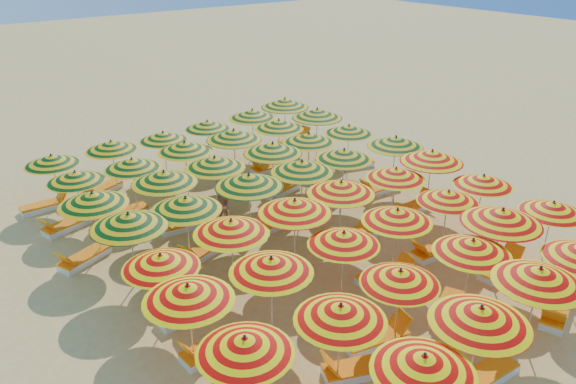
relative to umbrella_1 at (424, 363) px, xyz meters
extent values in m
plane|color=#D8B560|center=(3.14, 7.82, -1.92)|extent=(120.00, 120.00, 0.00)
cone|color=#DF6D00|center=(0.00, 0.00, 0.00)|extent=(2.40, 2.40, 0.39)
sphere|color=black|center=(0.00, 0.00, 0.23)|extent=(0.07, 0.07, 0.07)
cylinder|color=silver|center=(1.97, 0.15, -0.83)|extent=(0.04, 0.04, 2.18)
cone|color=#DF6D00|center=(1.97, 0.15, 0.12)|extent=(2.19, 2.19, 0.42)
sphere|color=black|center=(1.97, 0.15, 0.36)|extent=(0.07, 0.07, 0.07)
cylinder|color=silver|center=(4.37, 0.22, -0.83)|extent=(0.04, 0.04, 2.18)
cone|color=#DF6D00|center=(4.37, 0.22, 0.12)|extent=(2.49, 2.49, 0.41)
sphere|color=black|center=(4.37, 0.22, 0.35)|extent=(0.07, 0.07, 0.07)
cylinder|color=silver|center=(6.63, 0.30, -0.94)|extent=(0.04, 0.04, 1.95)
cylinder|color=silver|center=(-2.38, 2.54, -0.91)|extent=(0.04, 0.04, 2.02)
cone|color=#DF6D00|center=(-2.38, 2.54, -0.03)|extent=(2.14, 2.14, 0.38)
sphere|color=black|center=(-2.38, 2.54, 0.19)|extent=(0.07, 0.07, 0.07)
cylinder|color=silver|center=(-0.19, 2.13, -0.89)|extent=(0.04, 0.04, 2.06)
cone|color=#DF6D00|center=(-0.19, 2.13, 0.01)|extent=(2.60, 2.60, 0.39)
sphere|color=black|center=(-0.19, 2.13, 0.23)|extent=(0.07, 0.07, 0.07)
cylinder|color=silver|center=(1.98, 2.38, -0.93)|extent=(0.04, 0.04, 1.96)
cone|color=#DF6D00|center=(1.98, 2.38, -0.08)|extent=(2.28, 2.28, 0.37)
sphere|color=black|center=(1.98, 2.38, 0.13)|extent=(0.07, 0.07, 0.07)
cylinder|color=silver|center=(4.45, 2.12, -0.89)|extent=(0.04, 0.04, 2.06)
cone|color=#DF6D00|center=(4.45, 2.12, 0.01)|extent=(2.42, 2.42, 0.39)
sphere|color=black|center=(4.45, 2.12, 0.23)|extent=(0.07, 0.07, 0.07)
cylinder|color=silver|center=(6.21, 2.44, -0.78)|extent=(0.04, 0.04, 2.28)
cone|color=#DF6D00|center=(6.21, 2.44, 0.21)|extent=(2.48, 2.48, 0.43)
sphere|color=black|center=(6.21, 2.44, 0.46)|extent=(0.08, 0.08, 0.08)
cylinder|color=silver|center=(8.52, 2.16, -0.94)|extent=(0.04, 0.04, 1.94)
cone|color=#DF6D00|center=(8.52, 2.16, -0.10)|extent=(2.39, 2.39, 0.37)
sphere|color=black|center=(8.52, 2.16, 0.11)|extent=(0.06, 0.06, 0.06)
cylinder|color=silver|center=(-2.47, 4.71, -0.86)|extent=(0.04, 0.04, 2.12)
cone|color=#DF6D00|center=(-2.47, 4.71, 0.06)|extent=(2.66, 2.66, 0.40)
sphere|color=black|center=(-2.47, 4.71, 0.29)|extent=(0.07, 0.07, 0.07)
cylinder|color=silver|center=(-0.29, 4.53, -0.86)|extent=(0.04, 0.04, 2.11)
cone|color=#DF6D00|center=(-0.29, 4.53, 0.05)|extent=(2.11, 2.11, 0.40)
sphere|color=black|center=(-0.29, 4.53, 0.29)|extent=(0.07, 0.07, 0.07)
cylinder|color=silver|center=(2.16, 4.56, -0.92)|extent=(0.04, 0.04, 2.00)
cone|color=#DF6D00|center=(2.16, 4.56, -0.05)|extent=(2.41, 2.41, 0.38)
sphere|color=black|center=(2.16, 4.56, 0.16)|extent=(0.07, 0.07, 0.07)
cylinder|color=silver|center=(4.21, 4.52, -0.88)|extent=(0.04, 0.04, 2.07)
cone|color=#DF6D00|center=(4.21, 4.52, 0.02)|extent=(2.65, 2.65, 0.40)
sphere|color=black|center=(4.21, 4.52, 0.25)|extent=(0.07, 0.07, 0.07)
cylinder|color=silver|center=(6.63, 4.57, -0.94)|extent=(0.04, 0.04, 1.96)
cone|color=#DF6D00|center=(6.63, 4.57, -0.09)|extent=(2.33, 2.33, 0.37)
sphere|color=black|center=(6.63, 4.57, 0.13)|extent=(0.07, 0.07, 0.07)
cylinder|color=silver|center=(8.56, 4.64, -0.93)|extent=(0.04, 0.04, 1.98)
cone|color=#DF6D00|center=(8.56, 4.64, -0.07)|extent=(2.48, 2.48, 0.38)
sphere|color=black|center=(8.56, 4.64, 0.15)|extent=(0.07, 0.07, 0.07)
cylinder|color=silver|center=(-2.28, 6.51, -0.92)|extent=(0.04, 0.04, 1.99)
cone|color=#DF6D00|center=(-2.28, 6.51, -0.06)|extent=(2.63, 2.63, 0.38)
sphere|color=black|center=(-2.28, 6.51, 0.16)|extent=(0.07, 0.07, 0.07)
cylinder|color=silver|center=(-0.03, 6.76, -0.85)|extent=(0.04, 0.04, 2.14)
cone|color=#DF6D00|center=(-0.03, 6.76, 0.08)|extent=(2.15, 2.15, 0.41)
sphere|color=black|center=(-0.03, 6.76, 0.32)|extent=(0.07, 0.07, 0.07)
cylinder|color=silver|center=(2.05, 6.57, -0.81)|extent=(0.04, 0.04, 2.22)
cone|color=#DF6D00|center=(2.05, 6.57, 0.16)|extent=(2.90, 2.90, 0.42)
sphere|color=black|center=(2.05, 6.57, 0.40)|extent=(0.07, 0.07, 0.07)
cylinder|color=silver|center=(4.09, 6.79, -0.82)|extent=(0.04, 0.04, 2.19)
cone|color=#DF6D00|center=(4.09, 6.79, 0.13)|extent=(2.78, 2.78, 0.42)
sphere|color=black|center=(4.09, 6.79, 0.37)|extent=(0.07, 0.07, 0.07)
cylinder|color=silver|center=(6.58, 6.75, -0.89)|extent=(0.04, 0.04, 2.04)
cone|color=#DF6D00|center=(6.58, 6.75, -0.01)|extent=(2.52, 2.52, 0.39)
sphere|color=black|center=(6.58, 6.75, 0.21)|extent=(0.07, 0.07, 0.07)
cylinder|color=silver|center=(8.41, 6.72, -0.78)|extent=(0.04, 0.04, 2.26)
cone|color=#DF6D00|center=(8.41, 6.72, 0.20)|extent=(2.96, 2.96, 0.43)
sphere|color=black|center=(8.41, 6.72, 0.45)|extent=(0.08, 0.08, 0.08)
cylinder|color=silver|center=(-2.16, 8.73, -0.81)|extent=(0.04, 0.04, 2.21)
cone|color=#716505|center=(-2.16, 8.73, 0.14)|extent=(2.30, 2.30, 0.42)
sphere|color=black|center=(-2.16, 8.73, 0.39)|extent=(0.07, 0.07, 0.07)
cylinder|color=silver|center=(-0.34, 8.80, -0.84)|extent=(0.04, 0.04, 2.16)
cone|color=#716505|center=(-0.34, 8.80, 0.10)|extent=(2.32, 2.32, 0.41)
sphere|color=black|center=(-0.34, 8.80, 0.33)|extent=(0.07, 0.07, 0.07)
cylinder|color=silver|center=(2.02, 8.93, -0.79)|extent=(0.04, 0.04, 2.25)
cone|color=#716505|center=(2.02, 8.93, 0.18)|extent=(2.89, 2.89, 0.43)
sphere|color=black|center=(2.02, 8.93, 0.43)|extent=(0.07, 0.07, 0.07)
cylinder|color=silver|center=(4.17, 8.87, -0.81)|extent=(0.04, 0.04, 2.22)
cone|color=#716505|center=(4.17, 8.87, 0.16)|extent=(2.41, 2.41, 0.42)
sphere|color=black|center=(4.17, 8.87, 0.40)|extent=(0.07, 0.07, 0.07)
cylinder|color=silver|center=(6.34, 9.09, -0.87)|extent=(0.04, 0.04, 2.09)
cone|color=#716505|center=(6.34, 9.09, 0.04)|extent=(2.10, 2.10, 0.40)
sphere|color=black|center=(6.34, 9.09, 0.27)|extent=(0.07, 0.07, 0.07)
cylinder|color=silver|center=(8.72, 8.72, -0.82)|extent=(0.04, 0.04, 2.19)
cone|color=#716505|center=(8.72, 8.72, 0.12)|extent=(2.43, 2.43, 0.42)
sphere|color=black|center=(8.72, 8.72, 0.36)|extent=(0.07, 0.07, 0.07)
cylinder|color=silver|center=(-2.41, 10.89, -0.85)|extent=(0.04, 0.04, 2.14)
cone|color=#716505|center=(-2.41, 10.89, 0.08)|extent=(2.30, 2.30, 0.41)
sphere|color=black|center=(-2.41, 10.89, 0.31)|extent=(0.07, 0.07, 0.07)
cylinder|color=silver|center=(0.01, 10.94, -0.82)|extent=(0.04, 0.04, 2.20)
cone|color=#716505|center=(0.01, 10.94, 0.14)|extent=(2.45, 2.45, 0.42)
sphere|color=black|center=(0.01, 10.94, 0.38)|extent=(0.07, 0.07, 0.07)
cylinder|color=silver|center=(2.07, 11.17, -0.83)|extent=(0.04, 0.04, 2.16)
cone|color=#716505|center=(2.07, 11.17, 0.10)|extent=(2.76, 2.76, 0.41)
sphere|color=black|center=(2.07, 11.17, 0.34)|extent=(0.07, 0.07, 0.07)
cylinder|color=silver|center=(4.45, 10.96, -0.80)|extent=(0.04, 0.04, 2.22)
cone|color=#716505|center=(4.45, 10.96, 0.16)|extent=(2.83, 2.83, 0.42)
sphere|color=black|center=(4.45, 10.96, 0.40)|extent=(0.07, 0.07, 0.07)
cylinder|color=silver|center=(6.49, 11.30, -0.87)|extent=(0.04, 0.04, 2.10)
cone|color=#716505|center=(6.49, 11.30, 0.04)|extent=(2.70, 2.70, 0.40)
sphere|color=black|center=(6.49, 11.30, 0.27)|extent=(0.07, 0.07, 0.07)
cylinder|color=silver|center=(8.69, 11.32, -0.92)|extent=(0.04, 0.04, 2.00)
cone|color=#716505|center=(8.69, 11.32, -0.05)|extent=(2.65, 2.65, 0.38)
sphere|color=black|center=(8.69, 11.32, 0.17)|extent=(0.07, 0.07, 0.07)
cylinder|color=silver|center=(-2.13, 13.37, -0.94)|extent=(0.04, 0.04, 1.95)
cone|color=#716505|center=(-2.13, 13.37, -0.10)|extent=(2.51, 2.51, 0.37)
sphere|color=black|center=(-2.13, 13.37, 0.12)|extent=(0.06, 0.06, 0.06)
cylinder|color=silver|center=(-0.18, 13.12, -0.90)|extent=(0.04, 0.04, 2.03)
cone|color=#716505|center=(-0.18, 13.12, -0.02)|extent=(2.65, 2.65, 0.39)
sphere|color=black|center=(-0.18, 13.12, 0.20)|extent=(0.07, 0.07, 0.07)
cylinder|color=silver|center=(2.06, 13.38, -0.86)|extent=(0.04, 0.04, 2.11)
cone|color=#716505|center=(2.06, 13.38, 0.05)|extent=(2.73, 2.73, 0.40)
sphere|color=black|center=(2.06, 13.38, 0.28)|extent=(0.07, 0.07, 0.07)
cylinder|color=silver|center=(4.13, 13.14, -0.80)|extent=(0.04, 0.04, 2.23)
cone|color=#716505|center=(4.13, 13.14, 0.16)|extent=(2.52, 2.52, 0.42)
sphere|color=black|center=(4.13, 13.14, 0.41)|extent=(0.07, 0.07, 0.07)
cylinder|color=silver|center=(6.57, 13.41, -0.86)|extent=(0.04, 0.04, 2.12)
cone|color=#716505|center=(6.57, 13.41, 0.06)|extent=(2.43, 2.43, 0.40)
sphere|color=black|center=(6.57, 13.41, 0.29)|extent=(0.07, 0.07, 0.07)
cylinder|color=silver|center=(8.62, 13.31, -0.79)|extent=(0.04, 0.04, 2.26)
cone|color=#716505|center=(8.62, 13.31, 0.19)|extent=(2.88, 2.88, 0.43)
sphere|color=black|center=(8.62, 13.31, 0.44)|extent=(0.08, 0.08, 0.08)
cylinder|color=silver|center=(-2.32, 15.36, -0.92)|extent=(0.04, 0.04, 1.99)
cone|color=#716505|center=(-2.32, 15.36, -0.06)|extent=(2.22, 2.22, 0.38)
sphere|color=black|center=(-2.32, 15.36, 0.16)|extent=(0.07, 0.07, 0.07)
cylinder|color=silver|center=(-0.06, 15.36, -0.89)|extent=(0.04, 0.04, 2.05)
cone|color=#716505|center=(-0.06, 15.36, -0.01)|extent=(2.63, 2.63, 0.39)
sphere|color=black|center=(-0.06, 15.36, 0.22)|extent=(0.07, 0.07, 0.07)
cylinder|color=silver|center=(2.10, 15.32, -0.92)|extent=(0.04, 0.04, 1.98)
cone|color=#716505|center=(2.10, 15.32, -0.06)|extent=(2.45, 2.45, 0.38)
sphere|color=black|center=(2.10, 15.32, 0.15)|extent=(0.07, 0.07, 0.07)
cylinder|color=silver|center=(4.30, 15.55, -0.93)|extent=(0.04, 0.04, 1.98)
cone|color=#716505|center=(4.30, 15.55, -0.07)|extent=(2.28, 2.28, 0.38)
sphere|color=black|center=(4.30, 15.55, 0.14)|extent=(0.07, 0.07, 0.07)
cylinder|color=silver|center=(6.47, 15.27, -0.84)|extent=(0.04, 0.04, 2.15)
cone|color=#716505|center=(6.47, 15.27, 0.09)|extent=(2.71, 2.71, 0.41)
sphere|color=black|center=(6.47, 15.27, 0.32)|extent=(0.07, 0.07, 0.07)
cylinder|color=silver|center=(8.51, 15.53, -0.78)|extent=(0.04, 0.04, 2.27)
cone|color=#716505|center=(8.51, 15.53, 0.20)|extent=(2.66, 2.66, 0.43)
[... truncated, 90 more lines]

